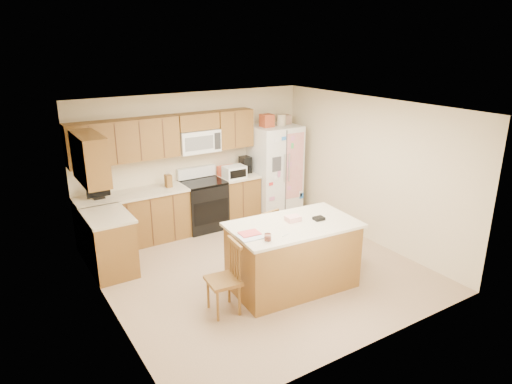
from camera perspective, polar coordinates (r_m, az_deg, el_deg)
ground at (r=7.20m, az=0.38°, el=-9.57°), size 4.50×4.50×0.00m
room_shell at (r=6.64m, az=0.40°, el=1.45°), size 4.60×4.60×2.52m
cabinetry at (r=7.94m, az=-12.65°, el=-0.09°), size 3.36×1.56×2.15m
stove at (r=8.56m, az=-6.61°, el=-1.50°), size 0.76×0.65×1.13m
refrigerator at (r=9.12m, az=2.38°, el=2.83°), size 0.90×0.79×2.04m
island at (r=6.54m, az=4.59°, el=-7.87°), size 1.85×1.16×1.06m
windsor_chair_left at (r=5.98m, az=-3.89°, el=-10.87°), size 0.44×0.46×0.98m
windsor_chair_back at (r=7.09m, az=0.81°, el=-5.97°), size 0.47×0.46×0.95m
windsor_chair_right at (r=7.29m, az=10.92°, el=-5.99°), size 0.45×0.46×0.86m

